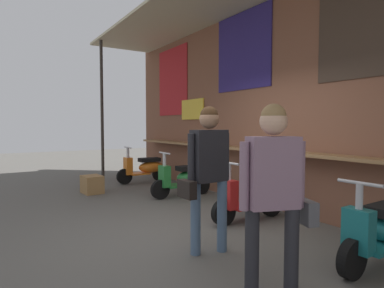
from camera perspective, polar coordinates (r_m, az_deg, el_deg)
ground_plane at (r=4.85m, az=0.87°, el=-15.03°), size 32.84×32.84×0.00m
market_stall_facade at (r=5.92m, az=16.70°, el=9.13°), size 11.73×2.07×3.93m
scooter_orange at (r=8.84m, az=-8.13°, el=-4.13°), size 0.46×1.40×0.97m
scooter_green at (r=7.06m, az=-1.27°, el=-5.97°), size 0.46×1.40×0.97m
scooter_red at (r=5.41m, az=10.51°, el=-8.89°), size 0.46×1.40×0.97m
scooter_teal at (r=4.21m, az=30.23°, el=-12.82°), size 0.46×1.40×0.97m
shopper_with_handbag at (r=3.86m, az=2.83°, el=-3.40°), size 0.27×0.67×1.75m
shopper_browsing at (r=2.81m, az=14.13°, el=-6.72°), size 0.40×0.67×1.70m
merchandise_crate at (r=7.74m, az=-17.00°, el=-6.74°), size 0.52×0.43×0.39m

